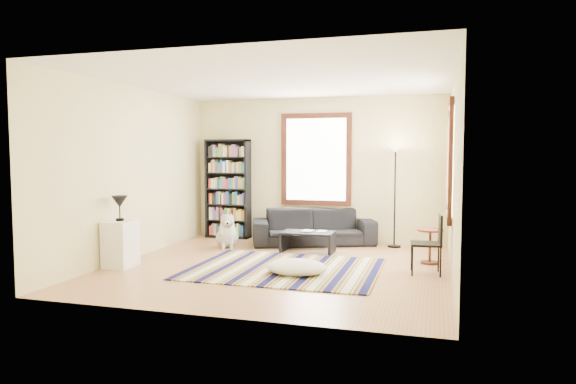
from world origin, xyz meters
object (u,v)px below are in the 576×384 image
(sofa, at_px, (313,227))
(floor_cushion, at_px, (296,267))
(floor_lamp, at_px, (395,197))
(side_table, at_px, (430,246))
(white_cabinet, at_px, (121,244))
(dog, at_px, (227,230))
(bookshelf, at_px, (228,189))
(coffee_table, at_px, (308,242))
(folding_chair, at_px, (426,244))

(sofa, bearing_deg, floor_cushion, -103.33)
(sofa, distance_m, floor_lamp, 1.62)
(floor_lamp, distance_m, side_table, 1.59)
(sofa, bearing_deg, side_table, -50.23)
(floor_lamp, xyz_separation_m, side_table, (0.65, -1.29, -0.66))
(white_cabinet, bearing_deg, dog, 61.02)
(bookshelf, xyz_separation_m, coffee_table, (1.95, -1.09, -0.82))
(coffee_table, xyz_separation_m, floor_lamp, (1.40, 0.92, 0.75))
(bookshelf, xyz_separation_m, white_cabinet, (-0.50, -2.99, -0.65))
(coffee_table, height_order, white_cabinet, white_cabinet)
(side_table, bearing_deg, dog, 173.49)
(dog, bearing_deg, folding_chair, -41.97)
(floor_cushion, xyz_separation_m, white_cabinet, (-2.70, -0.23, 0.24))
(coffee_table, height_order, floor_cushion, coffee_table)
(floor_lamp, bearing_deg, sofa, -176.19)
(side_table, xyz_separation_m, white_cabinet, (-4.50, -1.54, 0.08))
(sofa, xyz_separation_m, dog, (-1.43, -0.78, -0.02))
(side_table, relative_size, white_cabinet, 0.77)
(bookshelf, height_order, floor_cushion, bookshelf)
(coffee_table, height_order, floor_lamp, floor_lamp)
(bookshelf, relative_size, coffee_table, 2.22)
(floor_cushion, relative_size, white_cabinet, 1.25)
(side_table, distance_m, white_cabinet, 4.76)
(sofa, bearing_deg, white_cabinet, -152.05)
(sofa, relative_size, bookshelf, 1.14)
(bookshelf, xyz_separation_m, floor_cushion, (2.20, -2.76, -0.89))
(side_table, bearing_deg, white_cabinet, -161.16)
(coffee_table, relative_size, dog, 1.44)
(sofa, relative_size, side_table, 4.22)
(floor_cushion, bearing_deg, side_table, 35.87)
(bookshelf, xyz_separation_m, floor_lamp, (3.35, -0.17, -0.07))
(bookshelf, height_order, white_cabinet, bookshelf)
(dog, bearing_deg, floor_cushion, -67.96)
(bookshelf, relative_size, dog, 3.20)
(white_cabinet, height_order, dog, white_cabinet)
(floor_lamp, relative_size, white_cabinet, 2.66)
(side_table, bearing_deg, coffee_table, 169.88)
(coffee_table, distance_m, side_table, 2.09)
(side_table, bearing_deg, floor_lamp, 116.70)
(white_cabinet, bearing_deg, floor_lamp, 32.58)
(bookshelf, height_order, coffee_table, bookshelf)
(bookshelf, distance_m, coffee_table, 2.38)
(side_table, height_order, white_cabinet, white_cabinet)
(white_cabinet, bearing_deg, floor_cushion, 1.23)
(bookshelf, height_order, folding_chair, bookshelf)
(sofa, height_order, side_table, sofa)
(folding_chair, height_order, dog, folding_chair)
(white_cabinet, distance_m, dog, 2.15)
(white_cabinet, bearing_deg, side_table, 15.16)
(coffee_table, distance_m, dog, 1.54)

